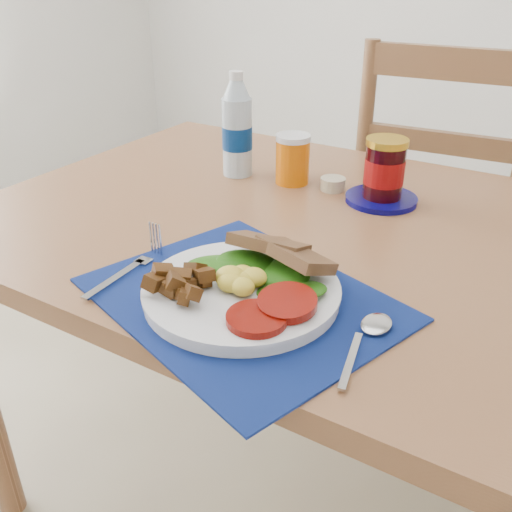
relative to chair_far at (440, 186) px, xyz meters
The scene contains 10 objects.
table 0.68m from the chair_far, 90.80° to the right, with size 1.40×0.90×0.75m.
chair_far is the anchor object (origin of this frame).
placemat 0.99m from the chair_far, 92.19° to the right, with size 0.42×0.33×0.00m, color black.
breakfast_plate 1.00m from the chair_far, 92.50° to the right, with size 0.28×0.28×0.07m.
fork 1.03m from the chair_far, 103.00° to the right, with size 0.03×0.19×0.00m.
spoon 1.00m from the chair_far, 80.96° to the right, with size 0.04×0.17×0.00m.
water_bottle 0.67m from the chair_far, 121.74° to the right, with size 0.07×0.07×0.23m.
juice_glass 0.59m from the chair_far, 111.17° to the right, with size 0.07×0.07×0.10m, color #D56105.
ramekin 0.55m from the chair_far, 101.81° to the right, with size 0.05×0.05×0.03m, color #BFB18C.
jam_on_saucer 0.56m from the chair_far, 89.62° to the right, with size 0.14×0.14×0.13m.
Camera 1 is at (0.35, -0.68, 1.20)m, focal length 40.00 mm.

